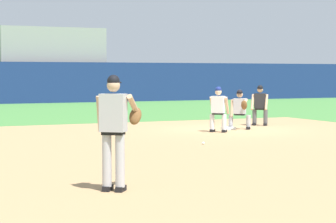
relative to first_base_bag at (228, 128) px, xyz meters
name	(u,v)px	position (x,y,z in m)	size (l,w,h in m)	color
ground_plane	(228,130)	(0.00, 0.00, -0.04)	(160.00, 160.00, 0.00)	#47843D
infield_dirt_patch	(191,149)	(-3.68, -4.67, -0.04)	(18.00, 18.00, 0.01)	tan
first_base_bag	(228,128)	(0.00, 0.00, 0.00)	(0.38, 0.38, 0.09)	white
baseball	(203,143)	(-2.90, -3.79, -0.01)	(0.07, 0.07, 0.07)	white
pitcher	(115,125)	(-7.32, -9.32, 1.01)	(0.85, 0.54, 1.86)	black
first_baseman	(240,108)	(0.38, -0.11, 0.69)	(0.71, 1.09, 1.34)	black
baserunner	(218,108)	(-0.81, -0.78, 0.75)	(0.67, 0.67, 1.46)	black
umpire	(260,104)	(1.86, 0.98, 0.75)	(0.68, 0.66, 1.46)	black
outfield_wall	(59,82)	(0.00, 22.00, 1.26)	(48.00, 0.50, 2.60)	navy
stadium_seating_block	(48,65)	(0.00, 24.90, 2.43)	(6.99, 4.20, 4.90)	gray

